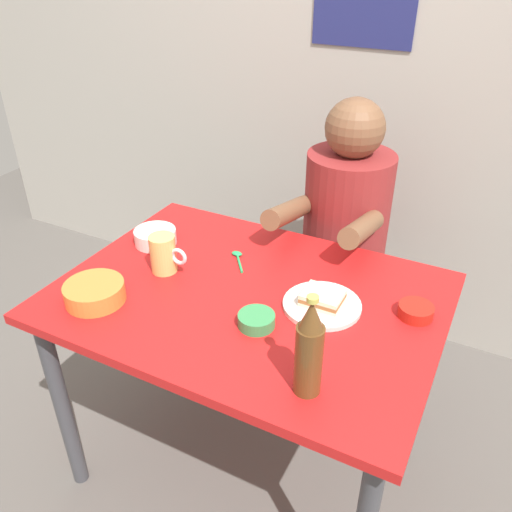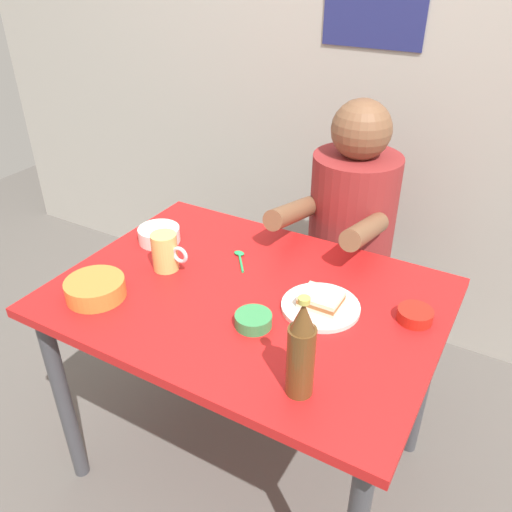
{
  "view_description": "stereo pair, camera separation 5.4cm",
  "coord_description": "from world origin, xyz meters",
  "views": [
    {
      "loc": [
        0.59,
        -1.1,
        1.63
      ],
      "look_at": [
        0.0,
        0.05,
        0.84
      ],
      "focal_mm": 36.82,
      "sensor_mm": 36.0,
      "label": 1
    },
    {
      "loc": [
        0.64,
        -1.07,
        1.63
      ],
      "look_at": [
        0.0,
        0.05,
        0.84
      ],
      "focal_mm": 36.82,
      "sensor_mm": 36.0,
      "label": 2
    }
  ],
  "objects": [
    {
      "name": "ground_plane",
      "position": [
        0.0,
        0.0,
        0.0
      ],
      "size": [
        6.0,
        6.0,
        0.0
      ],
      "primitive_type": "plane",
      "color": "#59544F"
    },
    {
      "name": "wall_back",
      "position": [
        -0.0,
        1.05,
        1.3
      ],
      "size": [
        4.4,
        0.09,
        2.6
      ],
      "color": "#ADA89E",
      "rests_on": "ground"
    },
    {
      "name": "dining_table",
      "position": [
        0.0,
        0.0,
        0.65
      ],
      "size": [
        1.1,
        0.8,
        0.74
      ],
      "color": "red",
      "rests_on": "ground"
    },
    {
      "name": "stool",
      "position": [
        0.08,
        0.63,
        0.35
      ],
      "size": [
        0.34,
        0.34,
        0.45
      ],
      "color": "#4C4C51",
      "rests_on": "ground"
    },
    {
      "name": "person_seated",
      "position": [
        0.08,
        0.62,
        0.77
      ],
      "size": [
        0.33,
        0.56,
        0.72
      ],
      "color": "maroon",
      "rests_on": "stool"
    },
    {
      "name": "plate_orange",
      "position": [
        0.22,
        0.04,
        0.75
      ],
      "size": [
        0.22,
        0.22,
        0.01
      ],
      "primitive_type": "cylinder",
      "color": "silver",
      "rests_on": "dining_table"
    },
    {
      "name": "sandwich",
      "position": [
        0.22,
        0.04,
        0.77
      ],
      "size": [
        0.11,
        0.09,
        0.04
      ],
      "color": "beige",
      "rests_on": "plate_orange"
    },
    {
      "name": "beer_mug",
      "position": [
        -0.29,
        -0.01,
        0.8
      ],
      "size": [
        0.13,
        0.08,
        0.12
      ],
      "color": "#D1BC66",
      "rests_on": "dining_table"
    },
    {
      "name": "beer_bottle",
      "position": [
        0.3,
        -0.27,
        0.86
      ],
      "size": [
        0.06,
        0.06,
        0.26
      ],
      "color": "#593819",
      "rests_on": "dining_table"
    },
    {
      "name": "dip_bowl_green",
      "position": [
        0.09,
        -0.12,
        0.76
      ],
      "size": [
        0.1,
        0.1,
        0.03
      ],
      "color": "#388C4C",
      "rests_on": "dining_table"
    },
    {
      "name": "sambal_bowl_red",
      "position": [
        0.46,
        0.12,
        0.76
      ],
      "size": [
        0.1,
        0.1,
        0.03
      ],
      "color": "#B21E14",
      "rests_on": "dining_table"
    },
    {
      "name": "soup_bowl_orange",
      "position": [
        -0.37,
        -0.23,
        0.77
      ],
      "size": [
        0.17,
        0.17,
        0.05
      ],
      "color": "orange",
      "rests_on": "dining_table"
    },
    {
      "name": "rice_bowl_white",
      "position": [
        -0.42,
        0.11,
        0.77
      ],
      "size": [
        0.14,
        0.14,
        0.05
      ],
      "color": "silver",
      "rests_on": "dining_table"
    },
    {
      "name": "spoon",
      "position": [
        -0.12,
        0.15,
        0.75
      ],
      "size": [
        0.09,
        0.1,
        0.01
      ],
      "color": "#26A559",
      "rests_on": "dining_table"
    }
  ]
}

